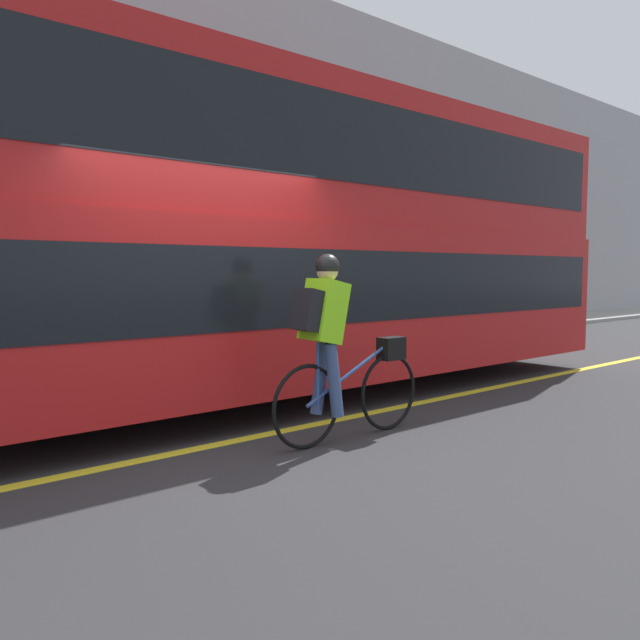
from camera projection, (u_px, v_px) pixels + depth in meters
ground_plane at (225, 447)px, 5.48m from camera, size 80.00×80.00×0.00m
road_center_line at (219, 444)px, 5.57m from camera, size 50.00×0.14×0.01m
sidewalk_curb at (41, 370)px, 9.51m from camera, size 60.00×2.11×0.10m
building_facade at (10, 130)px, 10.13m from camera, size 60.00×0.30×7.69m
bus at (307, 233)px, 7.76m from camera, size 9.53×2.50×3.65m
cyclist_on_bike at (336, 343)px, 5.58m from camera, size 1.78×0.32×1.70m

